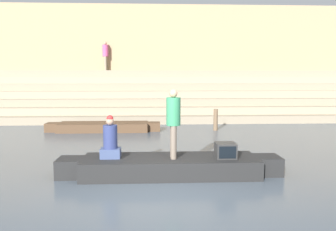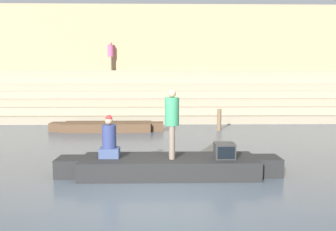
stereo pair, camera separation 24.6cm
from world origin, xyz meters
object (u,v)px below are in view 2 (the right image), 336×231
tv_set (224,151)px  mooring_post (219,120)px  rowboat_main (169,166)px  moored_boat_shore (107,126)px  person_standing (172,119)px  person_on_steps (111,54)px  person_rowing (109,141)px

tv_set → mooring_post: (1.07, 6.82, -0.16)m
rowboat_main → tv_set: (1.36, -0.11, 0.40)m
moored_boat_shore → mooring_post: (5.07, -0.04, 0.28)m
person_standing → person_on_steps: (-3.41, 12.83, 2.41)m
tv_set → mooring_post: size_ratio=0.50×
rowboat_main → person_standing: size_ratio=3.28×
rowboat_main → tv_set: size_ratio=11.32×
person_standing → moored_boat_shore: size_ratio=0.33×
rowboat_main → tv_set: tv_set is taller
person_rowing → person_on_steps: 13.21m
tv_set → person_on_steps: person_on_steps is taller
rowboat_main → person_on_steps: (-3.33, 12.77, 3.59)m
person_standing → person_rowing: size_ratio=1.59×
rowboat_main → mooring_post: (2.43, 6.71, 0.24)m
tv_set → person_on_steps: size_ratio=0.28×
tv_set → person_on_steps: 14.07m
rowboat_main → person_on_steps: bearing=107.9°
person_standing → person_on_steps: 13.49m
person_rowing → person_on_steps: bearing=84.1°
person_rowing → person_on_steps: person_on_steps is taller
person_standing → moored_boat_shore: (-2.72, 6.82, -1.22)m
mooring_post → person_on_steps: 9.01m
mooring_post → person_on_steps: (-5.76, 6.06, 3.34)m
rowboat_main → person_rowing: 1.60m
person_rowing → tv_set: size_ratio=2.17×
rowboat_main → person_on_steps: 13.67m
mooring_post → rowboat_main: bearing=-109.9°
person_on_steps → mooring_post: bearing=112.8°
tv_set → moored_boat_shore: tv_set is taller
moored_boat_shore → person_rowing: bearing=-84.8°
rowboat_main → person_standing: (0.07, -0.06, 1.18)m
rowboat_main → moored_boat_shore: size_ratio=1.09×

